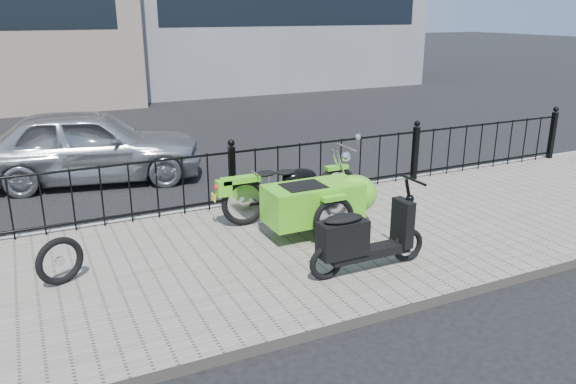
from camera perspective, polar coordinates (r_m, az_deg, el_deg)
name	(u,v)px	position (r m, az deg, el deg)	size (l,w,h in m)	color
ground	(266,243)	(7.77, -2.21, -5.17)	(120.00, 120.00, 0.00)	black
sidewalk	(282,252)	(7.33, -0.64, -6.13)	(30.00, 3.80, 0.12)	slate
curb	(230,207)	(9.00, -5.89, -1.55)	(30.00, 0.10, 0.12)	gray
iron_fence	(232,178)	(8.71, -5.68, 1.44)	(14.11, 0.11, 1.08)	black
motorcycle_sidecar	(320,197)	(7.76, 3.22, -0.53)	(2.28, 1.48, 0.98)	black
scooter	(361,239)	(6.57, 7.47, -4.77)	(1.57, 0.46, 1.06)	black
spare_tire	(60,261)	(6.78, -22.15, -6.51)	(0.56, 0.56, 0.08)	black
sedan_car	(89,145)	(10.97, -19.54, 4.49)	(1.63, 4.05, 1.38)	#B0B2B7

